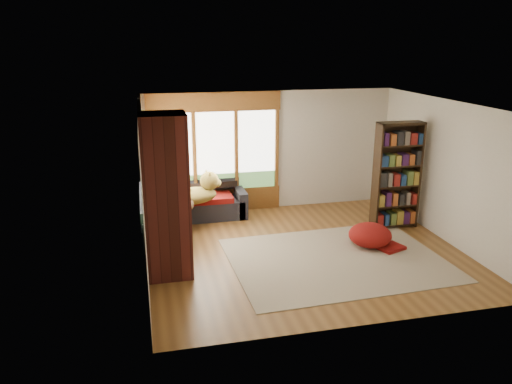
{
  "coord_description": "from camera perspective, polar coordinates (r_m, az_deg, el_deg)",
  "views": [
    {
      "loc": [
        -2.7,
        -7.85,
        3.65
      ],
      "look_at": [
        -0.73,
        0.69,
        0.95
      ],
      "focal_mm": 35.0,
      "sensor_mm": 36.0,
      "label": 1
    }
  ],
  "objects": [
    {
      "name": "bookshelf",
      "position": [
        10.21,
        15.8,
        1.8
      ],
      "size": [
        0.91,
        0.3,
        2.13
      ],
      "color": "black",
      "rests_on": "ground"
    },
    {
      "name": "sectional_sofa",
      "position": [
        10.14,
        -8.06,
        -2.33
      ],
      "size": [
        2.2,
        2.2,
        0.8
      ],
      "rotation": [
        0.0,
        0.0,
        0.01
      ],
      "color": "black",
      "rests_on": "ground"
    },
    {
      "name": "pouf",
      "position": [
        9.39,
        12.91,
        -4.75
      ],
      "size": [
        0.97,
        0.97,
        0.42
      ],
      "primitive_type": "ellipsoid",
      "rotation": [
        0.0,
        0.0,
        0.29
      ],
      "color": "maroon",
      "rests_on": "area_rug"
    },
    {
      "name": "dog_brindle",
      "position": [
        9.65,
        -8.81,
        -0.54
      ],
      "size": [
        0.64,
        0.88,
        0.45
      ],
      "rotation": [
        0.0,
        0.0,
        1.78
      ],
      "color": "black",
      "rests_on": "sectional_sofa"
    },
    {
      "name": "wall_back",
      "position": [
        10.95,
        1.59,
        4.72
      ],
      "size": [
        5.5,
        0.04,
        2.6
      ],
      "primitive_type": "cube",
      "color": "silver",
      "rests_on": "ground"
    },
    {
      "name": "wall_front",
      "position": [
        6.44,
        12.86,
        -4.76
      ],
      "size": [
        5.5,
        0.04,
        2.6
      ],
      "primitive_type": "cube",
      "color": "silver",
      "rests_on": "ground"
    },
    {
      "name": "wall_right",
      "position": [
        9.84,
        21.13,
        2.13
      ],
      "size": [
        0.04,
        5.0,
        2.6
      ],
      "primitive_type": "cube",
      "color": "silver",
      "rests_on": "ground"
    },
    {
      "name": "brick_chimney",
      "position": [
        7.86,
        -10.21,
        -0.55
      ],
      "size": [
        0.7,
        0.7,
        2.6
      ],
      "primitive_type": "cube",
      "color": "#471914",
      "rests_on": "ground"
    },
    {
      "name": "windows_back",
      "position": [
        10.68,
        -4.63,
        4.62
      ],
      "size": [
        2.82,
        0.1,
        1.9
      ],
      "color": "brown",
      "rests_on": "wall_back"
    },
    {
      "name": "ceiling",
      "position": [
        8.37,
        6.02,
        9.81
      ],
      "size": [
        5.5,
        5.5,
        0.0
      ],
      "primitive_type": "plane",
      "color": "white"
    },
    {
      "name": "dog_tan",
      "position": [
        9.96,
        -6.73,
        0.42
      ],
      "size": [
        1.07,
        0.77,
        0.54
      ],
      "rotation": [
        0.0,
        0.0,
        0.19
      ],
      "color": "olive",
      "rests_on": "sectional_sofa"
    },
    {
      "name": "throw_pillows",
      "position": [
        10.14,
        -8.03,
        0.47
      ],
      "size": [
        1.98,
        1.68,
        0.45
      ],
      "color": "black",
      "rests_on": "sectional_sofa"
    },
    {
      "name": "floor",
      "position": [
        9.07,
        5.51,
        -6.71
      ],
      "size": [
        5.5,
        5.5,
        0.0
      ],
      "primitive_type": "plane",
      "color": "brown",
      "rests_on": "ground"
    },
    {
      "name": "windows_left",
      "position": [
        9.34,
        -12.73,
        2.43
      ],
      "size": [
        0.1,
        2.62,
        1.9
      ],
      "color": "brown",
      "rests_on": "wall_left"
    },
    {
      "name": "wall_left",
      "position": [
        8.19,
        -12.79,
        0.01
      ],
      "size": [
        0.04,
        5.0,
        2.6
      ],
      "primitive_type": "cube",
      "color": "silver",
      "rests_on": "ground"
    },
    {
      "name": "roller_blind",
      "position": [
        10.06,
        -12.77,
        5.81
      ],
      "size": [
        0.03,
        0.72,
        0.9
      ],
      "primitive_type": "cube",
      "color": "#687C50",
      "rests_on": "wall_left"
    },
    {
      "name": "area_rug",
      "position": [
        8.79,
        9.15,
        -7.61
      ],
      "size": [
        3.7,
        2.89,
        0.01
      ],
      "primitive_type": "cube",
      "rotation": [
        0.0,
        0.0,
        0.04
      ],
      "color": "beige",
      "rests_on": "ground"
    }
  ]
}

